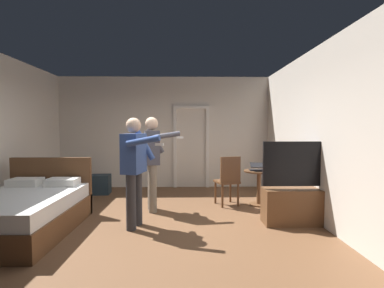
{
  "coord_description": "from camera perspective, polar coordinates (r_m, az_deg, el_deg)",
  "views": [
    {
      "loc": [
        0.58,
        -4.38,
        1.53
      ],
      "look_at": [
        0.68,
        0.46,
        1.27
      ],
      "focal_mm": 26.39,
      "sensor_mm": 36.0,
      "label": 1
    }
  ],
  "objects": [
    {
      "name": "tv_flatscreen",
      "position": [
        4.94,
        21.01,
        -10.45
      ],
      "size": [
        1.23,
        0.4,
        1.33
      ],
      "color": "brown",
      "rests_on": "ground_plane"
    },
    {
      "name": "wall_back",
      "position": [
        7.45,
        -5.6,
        2.36
      ],
      "size": [
        5.66,
        0.12,
        2.88
      ],
      "primitive_type": "cube",
      "color": "silver",
      "rests_on": "ground_plane"
    },
    {
      "name": "ground_plane",
      "position": [
        4.67,
        -8.55,
        -16.08
      ],
      "size": [
        6.58,
        6.58,
        0.0
      ],
      "primitive_type": "plane",
      "color": "brown"
    },
    {
      "name": "person_blue_shirt",
      "position": [
        4.44,
        -11.52,
        -4.04
      ],
      "size": [
        0.67,
        0.7,
        1.7
      ],
      "color": "#333338",
      "rests_on": "ground_plane"
    },
    {
      "name": "suitcase_dark",
      "position": [
        7.03,
        -18.06,
        -7.76
      ],
      "size": [
        0.47,
        0.38,
        0.45
      ],
      "primitive_type": "cube",
      "rotation": [
        0.0,
        0.0,
        0.05
      ],
      "color": "#1E2D38",
      "rests_on": "ground_plane"
    },
    {
      "name": "doorway_frame",
      "position": [
        7.36,
        -0.15,
        0.68
      ],
      "size": [
        0.93,
        0.08,
        2.13
      ],
      "color": "white",
      "rests_on": "ground_plane"
    },
    {
      "name": "wall_right",
      "position": [
        4.89,
        25.47,
        1.7
      ],
      "size": [
        0.12,
        6.23,
        2.88
      ],
      "primitive_type": "cube",
      "color": "silver",
      "rests_on": "ground_plane"
    },
    {
      "name": "bottle_on_table",
      "position": [
        5.75,
        14.95,
        -4.36
      ],
      "size": [
        0.06,
        0.06,
        0.23
      ],
      "color": "#34432B",
      "rests_on": "side_table"
    },
    {
      "name": "wooden_chair",
      "position": [
        5.68,
        7.35,
        -6.94
      ],
      "size": [
        0.53,
        0.53,
        0.99
      ],
      "color": "brown",
      "rests_on": "ground_plane"
    },
    {
      "name": "person_striped_shirt",
      "position": [
        5.28,
        -7.98,
        -2.62
      ],
      "size": [
        0.75,
        0.58,
        1.75
      ],
      "color": "gray",
      "rests_on": "ground_plane"
    },
    {
      "name": "laptop",
      "position": [
        5.75,
        13.18,
        -4.78
      ],
      "size": [
        0.34,
        0.35,
        0.16
      ],
      "color": "black",
      "rests_on": "side_table"
    },
    {
      "name": "bed",
      "position": [
        4.98,
        -30.9,
        -11.65
      ],
      "size": [
        1.41,
        2.0,
        1.02
      ],
      "color": "brown",
      "rests_on": "ground_plane"
    },
    {
      "name": "side_table",
      "position": [
        5.84,
        13.35,
        -7.47
      ],
      "size": [
        0.6,
        0.6,
        0.7
      ],
      "color": "brown",
      "rests_on": "ground_plane"
    }
  ]
}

